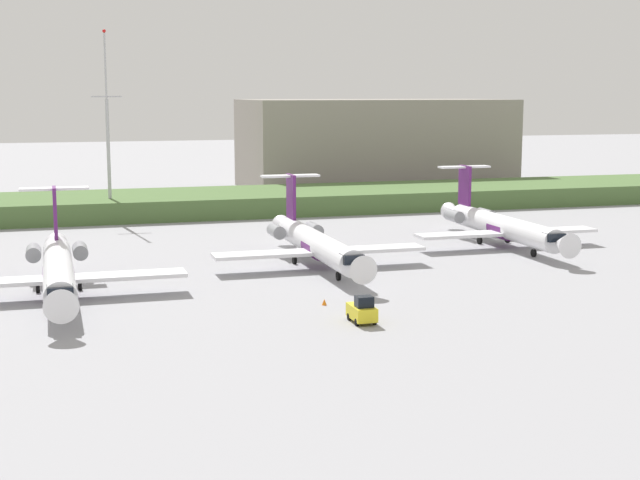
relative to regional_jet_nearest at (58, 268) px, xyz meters
The scene contains 10 objects.
ground_plane 36.55m from the regional_jet_nearest, 42.61° to the left, with size 500.00×500.00×0.00m, color #939399.
grass_berm 61.42m from the regional_jet_nearest, 64.09° to the left, with size 320.00×20.00×3.08m, color #4C6B38.
regional_jet_nearest is the anchor object (origin of this frame).
regional_jet_second 27.68m from the regional_jet_nearest, 15.36° to the left, with size 22.81×31.00×9.00m.
regional_jet_third 53.75m from the regional_jet_nearest, 14.82° to the left, with size 22.81×31.00×9.00m.
antenna_mast 52.86m from the regional_jet_nearest, 81.11° to the left, with size 4.40×0.50×27.37m.
distant_hangar 104.64m from the regional_jet_nearest, 54.23° to the left, with size 50.51×25.94×17.12m, color gray.
baggage_tug 29.24m from the regional_jet_nearest, 36.78° to the right, with size 1.72×3.20×2.30m.
safety_cone_front_marker 24.75m from the regional_jet_nearest, 25.43° to the right, with size 0.44×0.44×0.55m, color orange.
safety_cone_mid_marker 27.85m from the regional_jet_nearest, 23.20° to the right, with size 0.44×0.44×0.55m, color orange.
Camera 1 is at (-27.32, -81.03, 18.43)m, focal length 51.87 mm.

